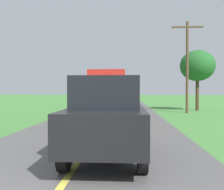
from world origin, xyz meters
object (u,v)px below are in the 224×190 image
object	(u,v)px
banana_truck_far	(118,93)
banana_truck_near	(106,95)
following_car	(108,116)
utility_pole_roadside	(187,63)
roadside_tree_mid_right	(197,66)

from	to	relation	value
banana_truck_far	banana_truck_near	bearing A→B (deg)	-91.71
banana_truck_near	following_car	bearing A→B (deg)	-84.85
utility_pole_roadside	banana_truck_near	bearing A→B (deg)	-135.68
banana_truck_near	following_car	world-z (taller)	banana_truck_near
banana_truck_far	following_car	bearing A→B (deg)	-88.83
banana_truck_far	utility_pole_roadside	distance (m)	7.60
utility_pole_roadside	roadside_tree_mid_right	size ratio (longest dim) A/B	1.34
banana_truck_far	utility_pole_roadside	size ratio (longest dim) A/B	0.85
following_car	roadside_tree_mid_right	bearing A→B (deg)	67.53
roadside_tree_mid_right	following_car	bearing A→B (deg)	-112.47
following_car	utility_pole_roadside	bearing A→B (deg)	69.10
banana_truck_near	utility_pole_roadside	size ratio (longest dim) A/B	0.85
roadside_tree_mid_right	banana_truck_near	bearing A→B (deg)	-131.53
banana_truck_near	banana_truck_far	xyz separation A→B (m)	(0.31, 10.41, -0.02)
banana_truck_far	utility_pole_roadside	world-z (taller)	utility_pole_roadside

